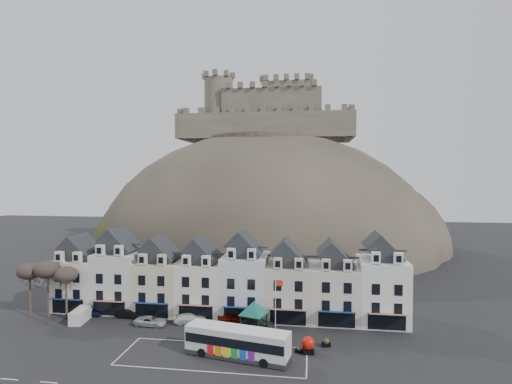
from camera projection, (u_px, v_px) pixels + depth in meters
ground at (194, 360)px, 46.44m from camera, size 300.00×300.00×0.00m
coach_bay_markings at (214, 356)px, 47.40m from camera, size 22.00×7.50×0.01m
townhouse_terrace at (225, 280)px, 62.00m from camera, size 54.40×9.35×11.80m
castle_hill at (269, 250)px, 114.49m from camera, size 100.00×76.00×68.00m
castle at (269, 113)px, 119.83m from camera, size 50.20×22.20×22.00m
tree_left_far at (29, 272)px, 60.57m from camera, size 3.61×3.61×8.24m
tree_left_mid at (48, 270)px, 60.14m from camera, size 3.78×3.78×8.64m
tree_left_near at (66, 275)px, 59.75m from camera, size 3.43×3.43×7.84m
bus at (237, 341)px, 47.02m from camera, size 12.83×5.41×3.53m
bus_shelter at (254, 308)px, 54.93m from camera, size 6.30×6.30×4.20m
red_buoy at (308, 345)px, 48.26m from camera, size 1.63×1.63×2.01m
flagpole at (276, 303)px, 53.93m from camera, size 1.06×0.31×7.48m
white_van at (80, 315)px, 58.60m from camera, size 2.30×4.28×1.86m
planter_west at (299, 349)px, 48.28m from camera, size 0.96×0.64×0.88m
planter_east at (326, 343)px, 50.04m from camera, size 1.16×0.76×1.07m
car_navy at (90, 312)px, 60.97m from camera, size 3.74×1.77×1.24m
car_black at (129, 314)px, 60.22m from camera, size 3.97×1.56×1.29m
car_silver at (151, 321)px, 57.11m from camera, size 4.55×2.25×1.26m
car_white at (190, 318)px, 58.09m from camera, size 5.09×3.30×1.37m
car_maroon at (233, 318)px, 57.99m from camera, size 4.43×2.00×1.48m
car_charcoal at (257, 323)px, 55.95m from camera, size 4.53×2.04×1.44m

